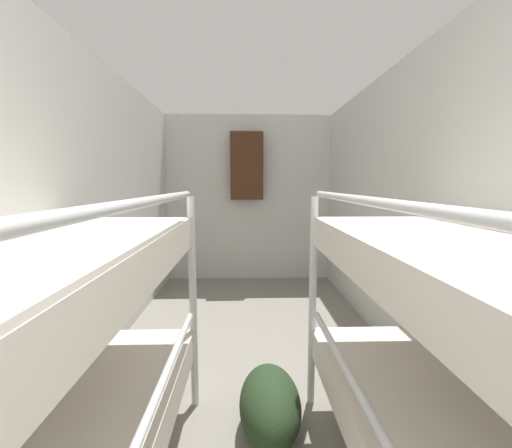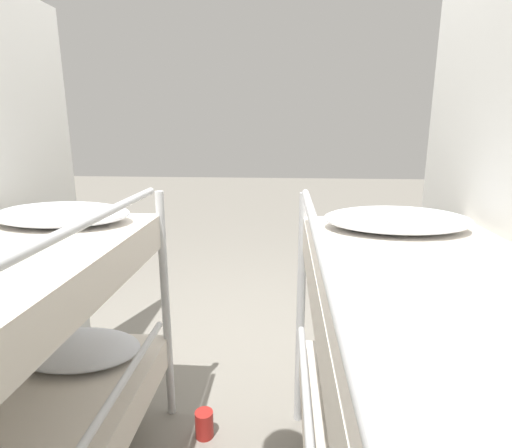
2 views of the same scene
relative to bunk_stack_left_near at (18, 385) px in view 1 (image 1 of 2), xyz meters
name	(u,v)px [view 1 (image 1 of 2)]	position (x,y,z in m)	size (l,w,h in m)	color
wall_left	(67,218)	(-0.42, 1.17, 0.40)	(0.06, 5.34, 2.29)	silver
wall_right	(432,217)	(1.91, 1.17, 0.40)	(0.06, 5.34, 2.29)	silver
wall_back	(249,198)	(0.74, 3.81, 0.40)	(2.39, 0.06, 2.29)	silver
bunk_stack_left_near	(18,385)	(0.00, 0.00, 0.00)	(0.80, 1.89, 1.32)	silver
bunk_stack_right_near	(492,377)	(1.48, 0.00, 0.00)	(0.80, 1.89, 1.32)	silver
duffel_bag	(270,404)	(0.83, 0.72, -0.58)	(0.33, 0.60, 0.33)	#23381E
hanging_coat	(247,166)	(0.72, 3.66, 0.84)	(0.44, 0.12, 0.90)	#472819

